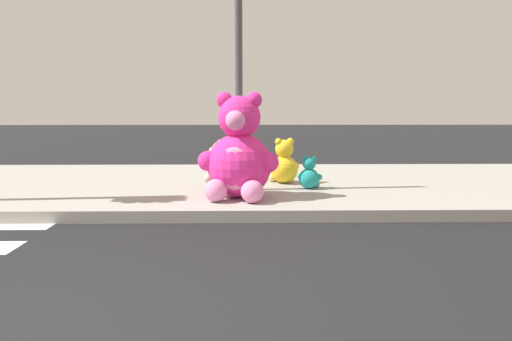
% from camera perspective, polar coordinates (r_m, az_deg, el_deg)
% --- Properties ---
extents(sidewalk, '(28.00, 4.40, 0.15)m').
position_cam_1_polar(sidewalk, '(7.97, -9.11, -1.82)').
color(sidewalk, '#9E9B93').
rests_on(sidewalk, ground_plane).
extents(sign_pole, '(0.56, 0.11, 3.20)m').
position_cam_1_polar(sign_pole, '(6.98, -2.06, 11.52)').
color(sign_pole, '#4C4C51').
rests_on(sign_pole, sidewalk).
extents(plush_pink_large, '(1.08, 0.99, 1.42)m').
position_cam_1_polar(plush_pink_large, '(6.42, -2.06, 1.74)').
color(plush_pink_large, '#F22D93').
rests_on(plush_pink_large, sidewalk).
extents(plush_yellow, '(0.54, 0.51, 0.72)m').
position_cam_1_polar(plush_yellow, '(7.68, 3.31, 0.66)').
color(plush_yellow, yellow).
rests_on(plush_yellow, sidewalk).
extents(plush_brown, '(0.46, 0.53, 0.69)m').
position_cam_1_polar(plush_brown, '(7.77, -4.44, 0.63)').
color(plush_brown, olive).
rests_on(plush_brown, sidewalk).
extents(plush_teal, '(0.37, 0.36, 0.50)m').
position_cam_1_polar(plush_teal, '(7.21, 6.36, -0.57)').
color(plush_teal, teal).
rests_on(plush_teal, sidewalk).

